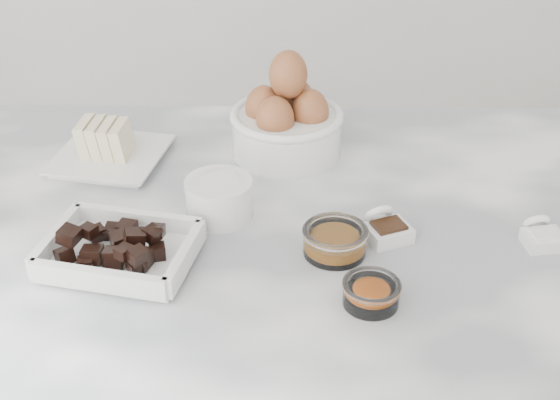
{
  "coord_description": "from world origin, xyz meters",
  "views": [
    {
      "loc": [
        0.03,
        -0.83,
        1.52
      ],
      "look_at": [
        0.02,
        0.03,
        0.98
      ],
      "focal_mm": 50.0,
      "sensor_mm": 36.0,
      "label": 1
    }
  ],
  "objects_px": {
    "chocolate_dish": "(119,248)",
    "butter_plate": "(107,148)",
    "sugar_ramekin": "(219,197)",
    "vanilla_spoon": "(386,228)",
    "zest_bowl": "(371,292)",
    "salt_spoon": "(542,235)",
    "egg_bowl": "(287,121)",
    "honey_bowl": "(335,240)"
  },
  "relations": [
    {
      "from": "butter_plate",
      "to": "vanilla_spoon",
      "type": "bearing_deg",
      "value": -25.99
    },
    {
      "from": "sugar_ramekin",
      "to": "vanilla_spoon",
      "type": "relative_size",
      "value": 1.14
    },
    {
      "from": "egg_bowl",
      "to": "sugar_ramekin",
      "type": "bearing_deg",
      "value": -116.29
    },
    {
      "from": "butter_plate",
      "to": "vanilla_spoon",
      "type": "height_order",
      "value": "butter_plate"
    },
    {
      "from": "zest_bowl",
      "to": "salt_spoon",
      "type": "height_order",
      "value": "salt_spoon"
    },
    {
      "from": "sugar_ramekin",
      "to": "honey_bowl",
      "type": "xyz_separation_m",
      "value": [
        0.15,
        -0.08,
        -0.01
      ]
    },
    {
      "from": "sugar_ramekin",
      "to": "egg_bowl",
      "type": "distance_m",
      "value": 0.2
    },
    {
      "from": "vanilla_spoon",
      "to": "zest_bowl",
      "type": "bearing_deg",
      "value": -102.49
    },
    {
      "from": "egg_bowl",
      "to": "chocolate_dish",
      "type": "bearing_deg",
      "value": -125.3
    },
    {
      "from": "butter_plate",
      "to": "chocolate_dish",
      "type": "bearing_deg",
      "value": -75.4
    },
    {
      "from": "chocolate_dish",
      "to": "honey_bowl",
      "type": "bearing_deg",
      "value": 5.09
    },
    {
      "from": "chocolate_dish",
      "to": "vanilla_spoon",
      "type": "height_order",
      "value": "chocolate_dish"
    },
    {
      "from": "chocolate_dish",
      "to": "zest_bowl",
      "type": "xyz_separation_m",
      "value": [
        0.3,
        -0.08,
        -0.01
      ]
    },
    {
      "from": "egg_bowl",
      "to": "vanilla_spoon",
      "type": "distance_m",
      "value": 0.27
    },
    {
      "from": "sugar_ramekin",
      "to": "honey_bowl",
      "type": "height_order",
      "value": "sugar_ramekin"
    },
    {
      "from": "salt_spoon",
      "to": "egg_bowl",
      "type": "bearing_deg",
      "value": 144.03
    },
    {
      "from": "egg_bowl",
      "to": "honey_bowl",
      "type": "bearing_deg",
      "value": -76.58
    },
    {
      "from": "salt_spoon",
      "to": "chocolate_dish",
      "type": "bearing_deg",
      "value": -174.79
    },
    {
      "from": "zest_bowl",
      "to": "vanilla_spoon",
      "type": "relative_size",
      "value": 0.86
    },
    {
      "from": "honey_bowl",
      "to": "salt_spoon",
      "type": "xyz_separation_m",
      "value": [
        0.27,
        0.02,
        -0.01
      ]
    },
    {
      "from": "chocolate_dish",
      "to": "egg_bowl",
      "type": "xyz_separation_m",
      "value": [
        0.2,
        0.29,
        0.03
      ]
    },
    {
      "from": "sugar_ramekin",
      "to": "vanilla_spoon",
      "type": "height_order",
      "value": "sugar_ramekin"
    },
    {
      "from": "honey_bowl",
      "to": "salt_spoon",
      "type": "height_order",
      "value": "same"
    },
    {
      "from": "zest_bowl",
      "to": "sugar_ramekin",
      "type": "bearing_deg",
      "value": 136.01
    },
    {
      "from": "chocolate_dish",
      "to": "butter_plate",
      "type": "height_order",
      "value": "butter_plate"
    },
    {
      "from": "chocolate_dish",
      "to": "zest_bowl",
      "type": "distance_m",
      "value": 0.31
    },
    {
      "from": "honey_bowl",
      "to": "salt_spoon",
      "type": "distance_m",
      "value": 0.27
    },
    {
      "from": "butter_plate",
      "to": "egg_bowl",
      "type": "relative_size",
      "value": 1.06
    },
    {
      "from": "chocolate_dish",
      "to": "salt_spoon",
      "type": "distance_m",
      "value": 0.54
    },
    {
      "from": "butter_plate",
      "to": "salt_spoon",
      "type": "distance_m",
      "value": 0.64
    },
    {
      "from": "zest_bowl",
      "to": "salt_spoon",
      "type": "relative_size",
      "value": 1.05
    },
    {
      "from": "honey_bowl",
      "to": "vanilla_spoon",
      "type": "relative_size",
      "value": 1.05
    },
    {
      "from": "butter_plate",
      "to": "honey_bowl",
      "type": "distance_m",
      "value": 0.41
    },
    {
      "from": "sugar_ramekin",
      "to": "salt_spoon",
      "type": "relative_size",
      "value": 1.39
    },
    {
      "from": "honey_bowl",
      "to": "zest_bowl",
      "type": "xyz_separation_m",
      "value": [
        0.04,
        -0.1,
        -0.0
      ]
    },
    {
      "from": "sugar_ramekin",
      "to": "egg_bowl",
      "type": "xyz_separation_m",
      "value": [
        0.09,
        0.18,
        0.02
      ]
    },
    {
      "from": "egg_bowl",
      "to": "zest_bowl",
      "type": "bearing_deg",
      "value": -74.54
    },
    {
      "from": "sugar_ramekin",
      "to": "egg_bowl",
      "type": "bearing_deg",
      "value": 63.71
    },
    {
      "from": "egg_bowl",
      "to": "honey_bowl",
      "type": "distance_m",
      "value": 0.27
    },
    {
      "from": "zest_bowl",
      "to": "butter_plate",
      "type": "bearing_deg",
      "value": 138.21
    },
    {
      "from": "chocolate_dish",
      "to": "egg_bowl",
      "type": "relative_size",
      "value": 1.19
    },
    {
      "from": "egg_bowl",
      "to": "zest_bowl",
      "type": "height_order",
      "value": "egg_bowl"
    }
  ]
}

